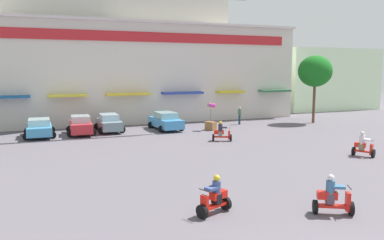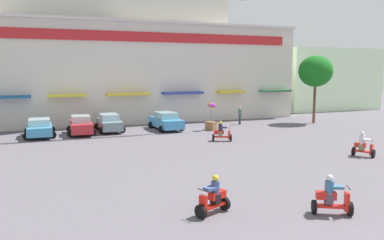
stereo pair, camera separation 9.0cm
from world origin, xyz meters
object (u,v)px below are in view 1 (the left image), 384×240
Objects in this scene: balloon_vendor_cart at (211,118)px; scooter_rider_2 at (215,198)px; parked_car_0 at (39,128)px; plaza_tree_1 at (315,71)px; scooter_rider_0 at (363,146)px; scooter_rider_1 at (333,198)px; pedestrian_0 at (240,114)px; parked_car_3 at (166,121)px; parked_car_1 at (81,125)px; parked_car_2 at (109,123)px; scooter_rider_3 at (222,133)px.

scooter_rider_2 is at bearing -113.49° from balloon_vendor_cart.
scooter_rider_2 is (6.21, -20.14, -0.12)m from parked_car_0.
parked_car_0 is at bearing 177.24° from plaza_tree_1.
scooter_rider_0 is 11.02m from scooter_rider_1.
balloon_vendor_cart is at bearing -151.18° from pedestrian_0.
parked_car_3 is 2.99× the size of scooter_rider_2.
pedestrian_0 reaches higher than scooter_rider_2.
parked_car_1 is 21.39m from scooter_rider_0.
pedestrian_0 is (-0.54, 15.14, 0.35)m from scooter_rider_0.
scooter_rider_0 is at bearing -60.45° from parked_car_3.
parked_car_3 is at bearing -0.63° from parked_car_1.
scooter_rider_1 is at bearing -78.25° from parked_car_2.
parked_car_0 is at bearing 179.23° from parked_car_3.
parked_car_0 is 18.23m from pedestrian_0.
parked_car_1 reaches higher than scooter_rider_2.
scooter_rider_0 is at bearing -117.28° from plaza_tree_1.
scooter_rider_1 is (4.66, -22.42, -0.14)m from parked_car_2.
balloon_vendor_cart is at bearing -7.23° from parked_car_0.
parked_car_3 is (-15.21, 1.10, -4.36)m from plaza_tree_1.
plaza_tree_1 reaches higher than scooter_rider_3.
parked_car_2 is 12.61m from pedestrian_0.
plaza_tree_1 is at bearing 2.78° from balloon_vendor_cart.
parked_car_3 reaches higher than parked_car_2.
balloon_vendor_cart is at bearing 74.92° from scooter_rider_3.
parked_car_3 is 2.89× the size of scooter_rider_0.
scooter_rider_0 reaches higher than scooter_rider_3.
scooter_rider_1 reaches higher than scooter_rider_2.
scooter_rider_3 is 5.30m from balloon_vendor_cart.
parked_car_2 reaches higher than scooter_rider_3.
plaza_tree_1 is 12.24m from balloon_vendor_cart.
pedestrian_0 is (7.94, 22.17, 0.36)m from scooter_rider_1.
plaza_tree_1 is 4.42× the size of scooter_rider_1.
parked_car_2 is at bearing 91.63° from scooter_rider_2.
parked_car_3 reaches higher than scooter_rider_3.
parked_car_1 is at bearing 171.01° from balloon_vendor_cart.
scooter_rider_0 is at bearing -52.69° from scooter_rider_3.
parked_car_1 is at bearing 179.37° from parked_car_3.
parked_car_2 is 20.82m from scooter_rider_2.
plaza_tree_1 is 3.90× the size of pedestrian_0.
scooter_rider_1 is 15.07m from scooter_rider_3.
balloon_vendor_cart is at bearing 78.93° from scooter_rider_1.
parked_car_1 is 2.68× the size of scooter_rider_2.
plaza_tree_1 is 26.12m from parked_car_0.
scooter_rider_3 is at bearing -46.45° from parked_car_2.
parked_car_0 is 0.95× the size of parked_car_3.
scooter_rider_3 is 0.90× the size of pedestrian_0.
parked_car_3 is at bearing 89.40° from scooter_rider_1.
plaza_tree_1 reaches higher than parked_car_2.
pedestrian_0 is at bearing 53.50° from scooter_rider_3.
parked_car_1 is 22.82m from scooter_rider_1.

